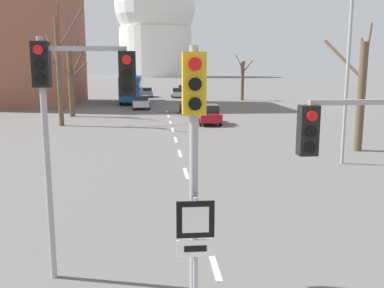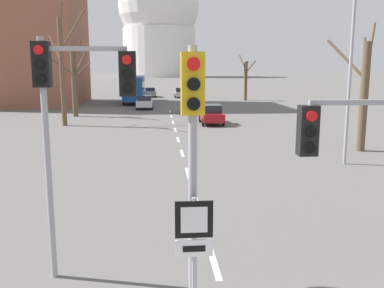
% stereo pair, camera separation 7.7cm
% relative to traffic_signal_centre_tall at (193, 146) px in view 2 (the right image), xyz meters
% --- Properties ---
extents(lane_stripe_1, '(0.16, 2.00, 0.01)m').
position_rel_traffic_signal_centre_tall_xyz_m(lane_stripe_1, '(0.80, 3.29, -3.57)').
color(lane_stripe_1, silver).
rests_on(lane_stripe_1, ground_plane).
extents(lane_stripe_2, '(0.16, 2.00, 0.01)m').
position_rel_traffic_signal_centre_tall_xyz_m(lane_stripe_2, '(0.80, 7.79, -3.57)').
color(lane_stripe_2, silver).
rests_on(lane_stripe_2, ground_plane).
extents(lane_stripe_3, '(0.16, 2.00, 0.01)m').
position_rel_traffic_signal_centre_tall_xyz_m(lane_stripe_3, '(0.80, 12.29, -3.57)').
color(lane_stripe_3, silver).
rests_on(lane_stripe_3, ground_plane).
extents(lane_stripe_4, '(0.16, 2.00, 0.01)m').
position_rel_traffic_signal_centre_tall_xyz_m(lane_stripe_4, '(0.80, 16.79, -3.57)').
color(lane_stripe_4, silver).
rests_on(lane_stripe_4, ground_plane).
extents(lane_stripe_5, '(0.16, 2.00, 0.01)m').
position_rel_traffic_signal_centre_tall_xyz_m(lane_stripe_5, '(0.80, 21.29, -3.57)').
color(lane_stripe_5, silver).
rests_on(lane_stripe_5, ground_plane).
extents(lane_stripe_6, '(0.16, 2.00, 0.01)m').
position_rel_traffic_signal_centre_tall_xyz_m(lane_stripe_6, '(0.80, 25.79, -3.57)').
color(lane_stripe_6, silver).
rests_on(lane_stripe_6, ground_plane).
extents(lane_stripe_7, '(0.16, 2.00, 0.01)m').
position_rel_traffic_signal_centre_tall_xyz_m(lane_stripe_7, '(0.80, 30.29, -3.57)').
color(lane_stripe_7, silver).
rests_on(lane_stripe_7, ground_plane).
extents(lane_stripe_8, '(0.16, 2.00, 0.01)m').
position_rel_traffic_signal_centre_tall_xyz_m(lane_stripe_8, '(0.80, 34.79, -3.57)').
color(lane_stripe_8, silver).
rests_on(lane_stripe_8, ground_plane).
extents(lane_stripe_9, '(0.16, 2.00, 0.01)m').
position_rel_traffic_signal_centre_tall_xyz_m(lane_stripe_9, '(0.80, 39.29, -3.57)').
color(lane_stripe_9, silver).
rests_on(lane_stripe_9, ground_plane).
extents(traffic_signal_centre_tall, '(0.36, 0.34, 5.13)m').
position_rel_traffic_signal_centre_tall_xyz_m(traffic_signal_centre_tall, '(0.00, 0.00, 0.00)').
color(traffic_signal_centre_tall, '#9E9EA3').
rests_on(traffic_signal_centre_tall, ground_plane).
extents(traffic_signal_near_right, '(2.58, 0.34, 4.39)m').
position_rel_traffic_signal_centre_tall_xyz_m(traffic_signal_near_right, '(3.71, 1.19, -0.25)').
color(traffic_signal_near_right, '#9E9EA3').
rests_on(traffic_signal_near_right, ground_plane).
extents(traffic_signal_near_left, '(2.16, 0.34, 5.43)m').
position_rel_traffic_signal_centre_tall_xyz_m(traffic_signal_near_left, '(-2.37, 2.81, 0.55)').
color(traffic_signal_near_left, '#9E9EA3').
rests_on(traffic_signal_near_left, ground_plane).
extents(route_sign_post, '(0.60, 0.08, 2.80)m').
position_rel_traffic_signal_centre_tall_xyz_m(route_sign_post, '(-0.00, -0.28, -1.65)').
color(route_sign_post, '#9E9EA3').
rests_on(route_sign_post, ground_plane).
extents(street_lamp_right, '(2.39, 0.36, 9.80)m').
position_rel_traffic_signal_centre_tall_xyz_m(street_lamp_right, '(8.35, 13.51, 2.34)').
color(street_lamp_right, '#9E9EA3').
rests_on(street_lamp_right, ground_plane).
extents(sedan_near_left, '(1.79, 4.31, 1.67)m').
position_rel_traffic_signal_centre_tall_xyz_m(sedan_near_left, '(3.04, 37.16, -2.73)').
color(sedan_near_left, black).
rests_on(sedan_near_left, ground_plane).
extents(sedan_near_right, '(1.81, 4.30, 1.50)m').
position_rel_traffic_signal_centre_tall_xyz_m(sedan_near_right, '(-1.60, 61.39, -2.80)').
color(sedan_near_right, slate).
rests_on(sedan_near_right, ground_plane).
extents(sedan_mid_centre, '(1.82, 4.18, 1.71)m').
position_rel_traffic_signal_centre_tall_xyz_m(sedan_mid_centre, '(4.28, 64.82, -2.71)').
color(sedan_mid_centre, '#2D4C33').
rests_on(sedan_mid_centre, ground_plane).
extents(sedan_far_left, '(1.83, 4.16, 1.65)m').
position_rel_traffic_signal_centre_tall_xyz_m(sedan_far_left, '(3.97, 28.83, -2.74)').
color(sedan_far_left, maroon).
rests_on(sedan_far_left, ground_plane).
extents(sedan_far_right, '(1.85, 3.86, 1.49)m').
position_rel_traffic_signal_centre_tall_xyz_m(sedan_far_right, '(3.11, 60.02, -2.82)').
color(sedan_far_right, '#B7B7BC').
rests_on(sedan_far_right, ground_plane).
extents(sedan_distant_centre, '(1.87, 4.40, 1.54)m').
position_rel_traffic_signal_centre_tall_xyz_m(sedan_distant_centre, '(-1.97, 42.38, -2.78)').
color(sedan_distant_centre, silver).
rests_on(sedan_distant_centre, ground_plane).
extents(city_bus, '(2.66, 10.80, 3.48)m').
position_rel_traffic_signal_centre_tall_xyz_m(city_bus, '(-3.55, 50.98, -1.52)').
color(city_bus, '#19478C').
rests_on(city_bus, ground_plane).
extents(bare_tree_left_near, '(3.00, 4.38, 9.64)m').
position_rel_traffic_signal_centre_tall_xyz_m(bare_tree_left_near, '(-8.09, 28.94, 1.14)').
color(bare_tree_left_near, brown).
rests_on(bare_tree_left_near, ground_plane).
extents(bare_tree_right_near, '(2.33, 3.39, 6.39)m').
position_rel_traffic_signal_centre_tall_xyz_m(bare_tree_right_near, '(11.97, 53.47, -0.49)').
color(bare_tree_right_near, brown).
rests_on(bare_tree_right_near, ground_plane).
extents(bare_tree_left_far, '(3.89, 3.28, 7.29)m').
position_rel_traffic_signal_centre_tall_xyz_m(bare_tree_left_far, '(-8.37, 35.36, -0.00)').
color(bare_tree_left_far, brown).
rests_on(bare_tree_left_far, ground_plane).
extents(bare_tree_right_far, '(2.86, 2.04, 7.35)m').
position_rel_traffic_signal_centre_tall_xyz_m(bare_tree_right_far, '(11.09, 16.79, -0.13)').
color(bare_tree_right_far, brown).
rests_on(bare_tree_right_far, ground_plane).
extents(capitol_dome, '(35.78, 35.78, 50.54)m').
position_rel_traffic_signal_centre_tall_xyz_m(capitol_dome, '(0.80, 190.40, 21.05)').
color(capitol_dome, silver).
rests_on(capitol_dome, ground_plane).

